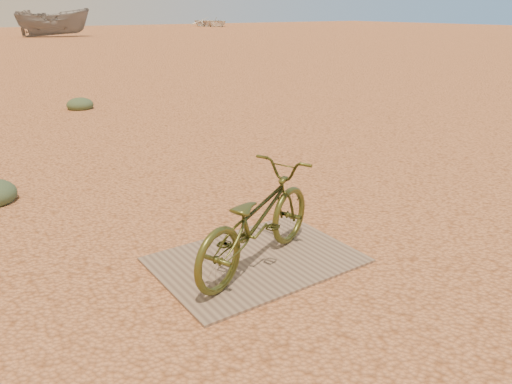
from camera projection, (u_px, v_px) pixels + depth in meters
ground at (300, 275)px, 3.94m from camera, size 120.00×120.00×0.00m
plywood_board at (256, 260)px, 4.15m from camera, size 1.62×1.15×0.02m
bicycle at (256, 219)px, 3.92m from camera, size 1.60×1.05×0.80m
boat_mid_right at (53, 23)px, 36.02m from camera, size 5.47×3.37×1.98m
boat_far_right at (212, 22)px, 56.57m from camera, size 4.15×5.35×1.02m
kale_b at (80, 109)px, 10.44m from camera, size 0.54×0.54×0.30m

